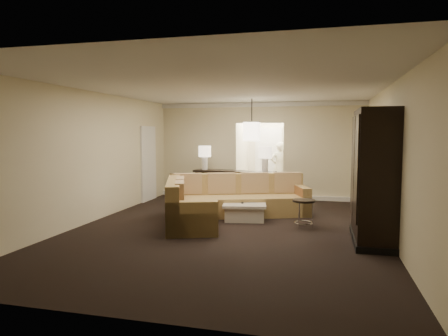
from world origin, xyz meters
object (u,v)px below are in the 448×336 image
(person, at_px, (279,164))
(armoire, at_px, (374,179))
(console_table, at_px, (234,183))
(sectional_sofa, at_px, (224,202))
(coffee_table, at_px, (245,211))
(drink_table, at_px, (304,208))

(person, bearing_deg, armoire, 92.62)
(console_table, bearing_deg, armoire, -39.04)
(sectional_sofa, relative_size, console_table, 1.46)
(sectional_sofa, bearing_deg, coffee_table, -15.48)
(sectional_sofa, xyz_separation_m, armoire, (3.01, -1.24, 0.73))
(sectional_sofa, xyz_separation_m, coffee_table, (0.47, 0.03, -0.19))
(coffee_table, bearing_deg, armoire, -26.63)
(armoire, bearing_deg, person, 111.78)
(coffee_table, bearing_deg, console_table, 108.72)
(coffee_table, relative_size, console_table, 0.46)
(drink_table, bearing_deg, console_table, 127.90)
(sectional_sofa, bearing_deg, person, 60.32)
(sectional_sofa, distance_m, armoire, 3.33)
(coffee_table, height_order, armoire, armoire)
(sectional_sofa, height_order, drink_table, sectional_sofa)
(sectional_sofa, bearing_deg, armoire, -42.10)
(console_table, relative_size, drink_table, 4.05)
(console_table, xyz_separation_m, drink_table, (2.02, -2.60, -0.11))
(drink_table, bearing_deg, person, 101.86)
(coffee_table, distance_m, person, 4.40)
(console_table, bearing_deg, sectional_sofa, -76.44)
(armoire, bearing_deg, sectional_sofa, 157.63)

